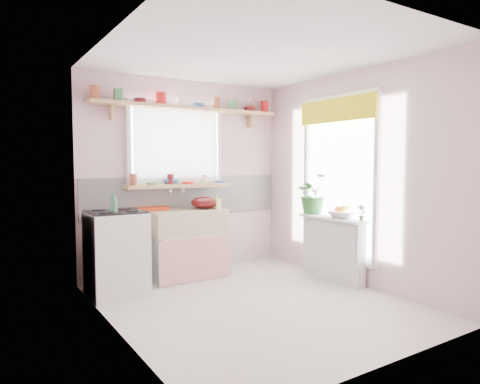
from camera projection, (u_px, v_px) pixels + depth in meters
room at (259, 168)px, 5.35m from camera, size 3.20×3.20×3.20m
sink_unit at (186, 243)px, 5.34m from camera, size 0.95×0.65×1.11m
cooker at (116, 253)px, 4.62m from camera, size 0.58×0.58×0.93m
radiator_ledge at (333, 248)px, 5.20m from camera, size 0.22×0.95×0.78m
windowsill at (179, 186)px, 5.45m from camera, size 1.40×0.22×0.04m
pine_shelf at (190, 109)px, 5.45m from camera, size 2.52×0.24×0.04m
shelf_crockery at (188, 103)px, 5.43m from camera, size 2.47×0.11×0.12m
sill_crockery at (176, 180)px, 5.42m from camera, size 1.35×0.11×0.12m
dish_tray at (151, 208)px, 5.28m from camera, size 0.48×0.40×0.04m
colander at (204, 203)px, 5.43m from camera, size 0.44×0.44×0.15m
jade_plant at (313, 194)px, 5.51m from camera, size 0.52×0.47×0.52m
fruit_bowl at (342, 214)px, 5.10m from camera, size 0.45×0.45×0.08m
herb_pot at (361, 212)px, 4.85m from camera, size 0.12×0.10×0.19m
soap_bottle_sink at (217, 201)px, 5.40m from camera, size 0.10×0.10×0.18m
sill_cup at (204, 180)px, 5.56m from camera, size 0.14×0.14×0.09m
sill_bowl at (170, 182)px, 5.44m from camera, size 0.27×0.27×0.06m
shelf_vase at (251, 107)px, 6.03m from camera, size 0.17×0.17×0.15m
cooker_bottle at (113, 202)px, 4.43m from camera, size 0.11×0.11×0.22m
fruit at (342, 209)px, 5.10m from camera, size 0.20×0.14×0.10m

